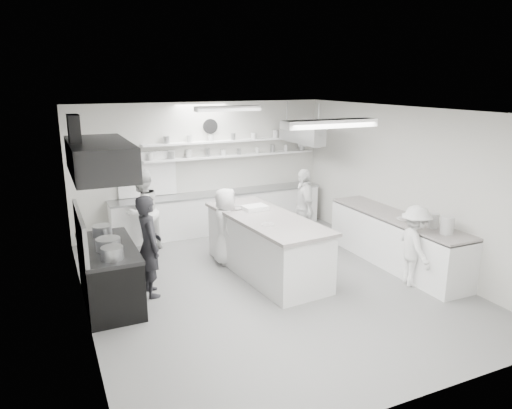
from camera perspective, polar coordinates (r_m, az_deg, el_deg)
name	(u,v)px	position (r m, az deg, el deg)	size (l,w,h in m)	color
floor	(267,284)	(8.47, 1.35, -9.55)	(6.00, 7.00, 0.02)	gray
ceiling	(268,110)	(7.74, 1.49, 11.29)	(6.00, 7.00, 0.02)	white
wall_back	(202,167)	(11.15, -6.47, 4.45)	(6.00, 0.04, 3.00)	beige
wall_front	(415,278)	(5.21, 18.61, -8.35)	(6.00, 0.04, 3.00)	beige
wall_left	(79,223)	(7.23, -20.53, -2.08)	(0.04, 7.00, 3.00)	beige
wall_right	(407,185)	(9.63, 17.70, 2.20)	(0.04, 7.00, 3.00)	beige
stove	(110,276)	(7.98, -17.19, -8.23)	(0.80, 1.80, 0.90)	black
exhaust_hood	(100,158)	(7.47, -18.30, 5.34)	(0.85, 2.00, 0.50)	#242425
back_counter	(220,212)	(11.21, -4.38, -0.91)	(5.00, 0.60, 0.92)	white
shelf_lower	(232,156)	(11.23, -2.88, 5.88)	(4.20, 0.26, 0.04)	white
shelf_upper	(232,141)	(11.18, -2.91, 7.66)	(4.20, 0.26, 0.04)	white
pass_through_window	(147,174)	(10.82, -12.99, 3.58)	(1.30, 0.04, 1.00)	black
wall_clock	(210,126)	(11.05, -5.55, 9.35)	(0.32, 0.32, 0.05)	silver
right_counter	(396,241)	(9.53, 16.45, -4.27)	(0.74, 3.30, 0.94)	white
pot_rack	(301,134)	(10.85, 5.47, 8.45)	(0.30, 1.60, 0.40)	#9A9B9E
light_fixture_front	(330,124)	(6.18, 8.90, 9.59)	(1.30, 0.25, 0.10)	white
light_fixture_rear	(228,109)	(9.39, -3.42, 11.45)	(1.30, 0.25, 0.10)	white
prep_island	(266,246)	(8.75, 1.21, -5.01)	(1.05, 2.81, 1.04)	white
stove_pot	(108,246)	(7.61, -17.33, -4.74)	(0.37, 0.37, 0.23)	#9A9B9E
cook_stove	(149,246)	(7.96, -12.73, -4.89)	(0.62, 0.41, 1.70)	#232227
cook_back	(143,212)	(10.00, -13.47, -0.83)	(0.84, 0.65, 1.72)	silver
cook_island_left	(226,226)	(9.15, -3.66, -2.62)	(0.73, 0.48, 1.50)	silver
cook_island_right	(304,209)	(9.99, 5.77, -0.54)	(1.00, 0.42, 1.71)	silver
cook_right	(415,246)	(8.61, 18.53, -4.76)	(0.92, 0.53, 1.43)	silver
bowl_island_a	(238,209)	(9.12, -2.23, -0.56)	(0.28, 0.28, 0.07)	#9A9B9E
bowl_island_b	(268,226)	(8.07, 1.41, -2.60)	(0.21, 0.21, 0.07)	white
bowl_right	(404,220)	(9.17, 17.39, -1.79)	(0.26, 0.26, 0.06)	white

